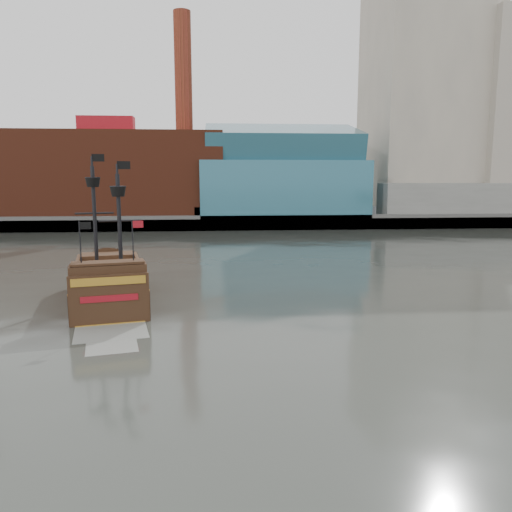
{
  "coord_description": "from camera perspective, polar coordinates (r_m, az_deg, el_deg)",
  "views": [
    {
      "loc": [
        -2.67,
        -23.29,
        9.28
      ],
      "look_at": [
        0.1,
        9.51,
        4.0
      ],
      "focal_mm": 35.0,
      "sensor_mm": 36.0,
      "label": 1
    }
  ],
  "objects": [
    {
      "name": "ground",
      "position": [
        25.21,
        1.63,
        -12.49
      ],
      "size": [
        400.0,
        400.0,
        0.0
      ],
      "primitive_type": "plane",
      "color": "#2B2E28",
      "rests_on": "ground"
    },
    {
      "name": "promenade_far",
      "position": [
        115.62,
        -3.51,
        4.99
      ],
      "size": [
        220.0,
        60.0,
        2.0
      ],
      "primitive_type": "cube",
      "color": "slate",
      "rests_on": "ground"
    },
    {
      "name": "seawall",
      "position": [
        86.2,
        -3.04,
        3.79
      ],
      "size": [
        220.0,
        1.0,
        2.6
      ],
      "primitive_type": "cube",
      "color": "#4C4C49",
      "rests_on": "ground"
    },
    {
      "name": "skyline",
      "position": [
        109.21,
        -0.68,
        17.16
      ],
      "size": [
        149.0,
        45.0,
        62.0
      ],
      "color": "#776547",
      "rests_on": "promenade_far"
    },
    {
      "name": "pirate_ship",
      "position": [
        38.68,
        -16.44,
        -3.53
      ],
      "size": [
        7.78,
        16.27,
        11.71
      ],
      "rotation": [
        0.0,
        0.0,
        0.21
      ],
      "color": "black",
      "rests_on": "ground"
    }
  ]
}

